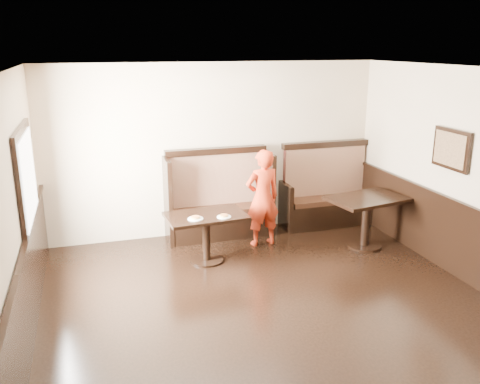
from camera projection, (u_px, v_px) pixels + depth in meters
name	position (u px, v px, depth m)	size (l,w,h in m)	color
ground	(297.00, 340.00, 5.46)	(7.00, 7.00, 0.00)	black
room_shell	(263.00, 276.00, 5.45)	(7.00, 7.00, 7.00)	beige
booth_main	(219.00, 205.00, 8.34)	(1.75, 0.72, 1.45)	black
booth_neighbor	(326.00, 197.00, 8.90)	(1.65, 0.72, 1.45)	black
table_main	(206.00, 226.00, 7.30)	(1.18, 0.78, 0.72)	black
table_neighbor	(367.00, 210.00, 7.83)	(1.27, 0.95, 0.81)	black
child	(263.00, 198.00, 7.88)	(0.56, 0.37, 1.53)	red
pizza_plate_left	(195.00, 218.00, 7.06)	(0.22, 0.22, 0.04)	white
pizza_plate_right	(224.00, 216.00, 7.14)	(0.20, 0.20, 0.04)	white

